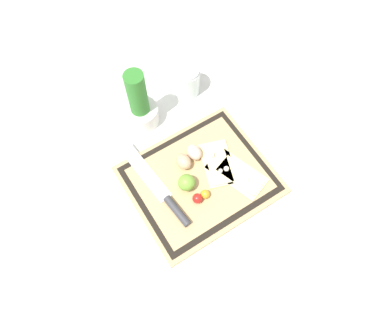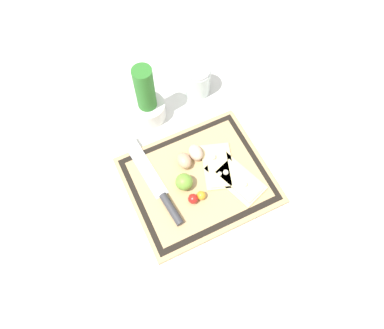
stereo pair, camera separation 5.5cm
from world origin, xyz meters
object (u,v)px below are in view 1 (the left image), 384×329
Objects in this scene: knife at (165,197)px; sauce_jar at (187,82)px; pizza_slice_near at (237,174)px; egg_pink at (194,152)px; herb_pot at (140,106)px; egg_brown at (184,161)px; cherry_tomato_red at (197,198)px; lime at (186,182)px; pizza_slice_far at (218,164)px; cherry_tomato_yellow at (205,194)px.

sauce_jar is at bearing 49.12° from knife.
pizza_slice_near is 1.82× the size of sauce_jar.
sauce_jar is at bearing 62.81° from egg_pink.
egg_brown is at bearing -83.76° from herb_pot.
cherry_tomato_red is at bearing -103.30° from egg_brown.
pizza_slice_near is at bearing -20.17° from lime.
cherry_tomato_red is at bearing -150.91° from pizza_slice_far.
herb_pot is 0.19m from sauce_jar.
knife is 6.09× the size of egg_brown.
lime reaches higher than pizza_slice_near.
egg_pink is at bearing 26.65° from knife.
pizza_slice_far is at bearing -33.01° from egg_brown.
pizza_slice_far is 0.29m from herb_pot.
egg_pink is at bearing -117.19° from sauce_jar.
sauce_jar reaches higher than lime.
cherry_tomato_red reaches higher than pizza_slice_near.
knife is 0.39m from sauce_jar.
herb_pot is at bearing 107.70° from egg_pink.
pizza_slice_far is at bearing 2.18° from knife.
egg_pink is 0.13m from cherry_tomato_yellow.
herb_pot is at bearing -172.84° from sauce_jar.
lime is 0.06m from cherry_tomato_red.
lime reaches higher than cherry_tomato_yellow.
knife is at bearing 166.68° from pizza_slice_near.
cherry_tomato_yellow is (-0.00, -0.12, -0.01)m from egg_brown.
cherry_tomato_red is at bearing -178.16° from pizza_slice_near.
cherry_tomato_yellow is at bearing -114.45° from sauce_jar.
knife is 6.09× the size of egg_pink.
herb_pot is at bearing 96.24° from egg_brown.
egg_brown reaches higher than cherry_tomato_yellow.
cherry_tomato_yellow is at bearing -177.62° from pizza_slice_near.
egg_pink is (-0.04, 0.06, 0.01)m from pizza_slice_far.
egg_brown is 0.04m from egg_pink.
lime is at bearing -116.89° from egg_brown.
lime is 0.06m from cherry_tomato_yellow.
egg_brown is at bearing 31.69° from knife.
egg_brown is 0.07m from lime.
herb_pot reaches higher than knife.
pizza_slice_far is 3.20× the size of egg_brown.
herb_pot reaches higher than egg_pink.
pizza_slice_near is 0.14m from cherry_tomato_red.
cherry_tomato_red is at bearing -87.49° from lime.
cherry_tomato_yellow is at bearing -86.33° from herb_pot.
pizza_slice_far is at bearing 35.89° from cherry_tomato_yellow.
pizza_slice_far is at bearing 29.09° from cherry_tomato_red.
cherry_tomato_yellow is at bearing -64.15° from lime.
egg_brown is at bearing 135.40° from pizza_slice_near.
cherry_tomato_red is (-0.11, -0.06, 0.01)m from pizza_slice_far.
cherry_tomato_yellow is 0.25× the size of sauce_jar.
knife is at bearing -177.82° from pizza_slice_far.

